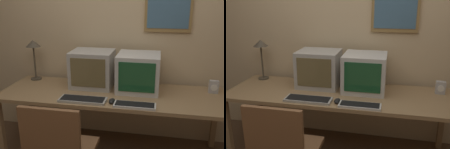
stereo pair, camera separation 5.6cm
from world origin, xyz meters
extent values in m
cube|color=#D1B284|center=(0.00, 1.43, 1.30)|extent=(8.00, 0.05, 2.60)
cube|color=olive|center=(0.53, 1.39, 1.59)|extent=(0.50, 0.02, 0.57)
cube|color=#42667F|center=(0.53, 1.37, 1.59)|extent=(0.44, 0.01, 0.49)
cube|color=#99754C|center=(0.00, 0.96, 0.70)|extent=(2.33, 0.76, 0.04)
cube|color=#99754C|center=(-1.11, 0.63, 0.34)|extent=(0.06, 0.06, 0.68)
cube|color=#99754C|center=(-1.11, 1.29, 0.34)|extent=(0.06, 0.06, 0.68)
cube|color=#99754C|center=(1.11, 1.29, 0.34)|extent=(0.06, 0.06, 0.68)
cube|color=#B7B2A8|center=(-0.25, 1.14, 0.91)|extent=(0.45, 0.38, 0.40)
cube|color=brown|center=(-0.25, 0.94, 0.92)|extent=(0.37, 0.01, 0.30)
cube|color=beige|center=(0.26, 1.10, 0.91)|extent=(0.44, 0.42, 0.39)
cube|color=#194C28|center=(0.26, 0.89, 0.92)|extent=(0.36, 0.01, 0.30)
cube|color=#A8A399|center=(-0.24, 0.70, 0.73)|extent=(0.45, 0.17, 0.02)
cube|color=black|center=(-0.24, 0.70, 0.74)|extent=(0.42, 0.14, 0.00)
cube|color=beige|center=(0.27, 0.66, 0.73)|extent=(0.38, 0.14, 0.02)
cube|color=black|center=(0.27, 0.66, 0.74)|extent=(0.35, 0.11, 0.00)
ellipsoid|color=black|center=(0.05, 0.71, 0.73)|extent=(0.06, 0.10, 0.04)
cube|color=#B7B2AD|center=(1.03, 1.16, 0.78)|extent=(0.09, 0.05, 0.13)
cylinder|color=white|center=(1.03, 1.13, 0.78)|extent=(0.07, 0.00, 0.07)
cylinder|color=#4C4233|center=(-0.99, 1.23, 0.72)|extent=(0.13, 0.13, 0.02)
cylinder|color=#4C4233|center=(-0.99, 1.23, 0.93)|extent=(0.02, 0.02, 0.40)
cone|color=#4C4233|center=(-0.99, 1.23, 1.15)|extent=(0.17, 0.17, 0.08)
cube|color=brown|center=(-0.27, 0.03, 0.70)|extent=(0.45, 0.04, 0.47)
camera|label=1|loc=(0.46, -1.42, 1.67)|focal=40.00mm
camera|label=2|loc=(0.51, -1.40, 1.67)|focal=40.00mm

